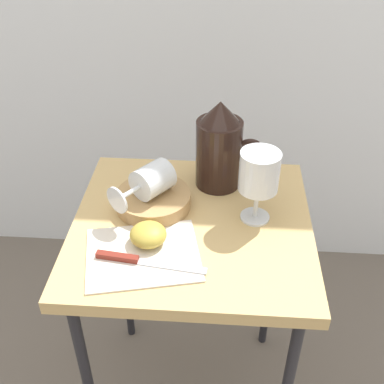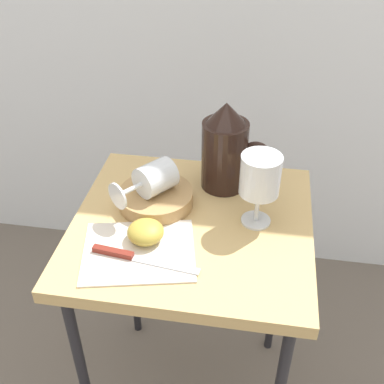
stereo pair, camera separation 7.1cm
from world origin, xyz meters
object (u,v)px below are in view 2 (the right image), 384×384
(table, at_px, (192,245))
(wine_glass_tipped_near, at_px, (154,178))
(basket_tray, at_px, (156,198))
(apple_half_left, at_px, (146,232))
(knife, at_px, (129,256))
(pitcher, at_px, (225,153))
(wine_glass_upright, at_px, (260,178))

(table, height_order, wine_glass_tipped_near, wine_glass_tipped_near)
(table, distance_m, basket_tray, 0.13)
(table, height_order, apple_half_left, apple_half_left)
(knife, bearing_deg, table, 52.23)
(basket_tray, height_order, knife, basket_tray)
(basket_tray, relative_size, apple_half_left, 2.23)
(apple_half_left, bearing_deg, wine_glass_tipped_near, 94.26)
(pitcher, height_order, knife, pitcher)
(table, distance_m, apple_half_left, 0.15)
(table, xyz_separation_m, knife, (-0.10, -0.13, 0.08))
(knife, bearing_deg, wine_glass_tipped_near, 86.66)
(table, bearing_deg, basket_tray, 151.50)
(wine_glass_upright, bearing_deg, pitcher, 123.40)
(basket_tray, bearing_deg, pitcher, 35.40)
(basket_tray, xyz_separation_m, apple_half_left, (0.01, -0.12, 0.01))
(basket_tray, xyz_separation_m, wine_glass_tipped_near, (-0.00, -0.00, 0.05))
(apple_half_left, xyz_separation_m, knife, (-0.02, -0.06, -0.02))
(table, relative_size, basket_tray, 3.98)
(wine_glass_upright, height_order, knife, wine_glass_upright)
(basket_tray, bearing_deg, knife, -94.06)
(wine_glass_tipped_near, height_order, knife, wine_glass_tipped_near)
(apple_half_left, bearing_deg, table, 42.31)
(wine_glass_tipped_near, bearing_deg, wine_glass_upright, -6.20)
(basket_tray, height_order, pitcher, pitcher)
(pitcher, bearing_deg, wine_glass_tipped_near, -144.89)
(table, distance_m, wine_glass_tipped_near, 0.17)
(pitcher, bearing_deg, knife, -118.76)
(apple_half_left, bearing_deg, wine_glass_upright, 24.39)
(wine_glass_upright, distance_m, knife, 0.30)
(apple_half_left, height_order, knife, apple_half_left)
(table, bearing_deg, wine_glass_tipped_near, 152.38)
(apple_half_left, bearing_deg, knife, -109.10)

